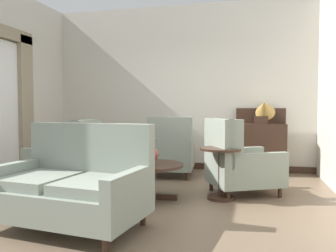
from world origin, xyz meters
TOP-DOWN VIEW (x-y plane):
  - ground at (0.00, 0.00)m, footprint 7.46×7.46m
  - wall_back at (0.00, 2.66)m, footprint 5.38×0.08m
  - wall_left at (-2.61, 0.80)m, footprint 0.08×3.73m
  - baseboard_back at (0.00, 2.61)m, footprint 5.22×0.03m
  - coffee_table at (0.12, 0.23)m, footprint 0.87×0.87m
  - porcelain_vase at (0.13, 0.25)m, footprint 0.19×0.19m
  - settee at (-0.33, -0.98)m, footprint 1.57×1.06m
  - armchair_foreground_right at (-1.19, 0.45)m, footprint 0.92×0.84m
  - armchair_beside_settee at (1.23, 0.76)m, footprint 1.16×1.09m
  - armchair_near_window at (0.06, 1.73)m, footprint 0.82×0.95m
  - side_table at (1.02, 0.45)m, footprint 0.56×0.56m
  - sideboard at (1.57, 2.37)m, footprint 0.89×0.37m
  - gramophone at (1.62, 2.28)m, footprint 0.41×0.50m

SIDE VIEW (x-z plane):
  - ground at x=0.00m, z-range 0.00..0.00m
  - baseboard_back at x=0.00m, z-range 0.00..0.12m
  - coffee_table at x=0.12m, z-range 0.15..0.62m
  - settee at x=-0.33m, z-range -0.11..0.93m
  - side_table at x=1.02m, z-range 0.07..0.75m
  - armchair_foreground_right at x=-1.19m, z-range -0.08..0.95m
  - armchair_beside_settee at x=1.23m, z-range -0.09..0.96m
  - armchair_near_window at x=0.06m, z-range -0.09..0.96m
  - sideboard at x=1.57m, z-range -0.07..1.13m
  - porcelain_vase at x=0.13m, z-range 0.44..0.76m
  - gramophone at x=1.62m, z-range 0.91..1.44m
  - wall_back at x=0.00m, z-range 0.00..3.23m
  - wall_left at x=-2.61m, z-range 0.00..3.23m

